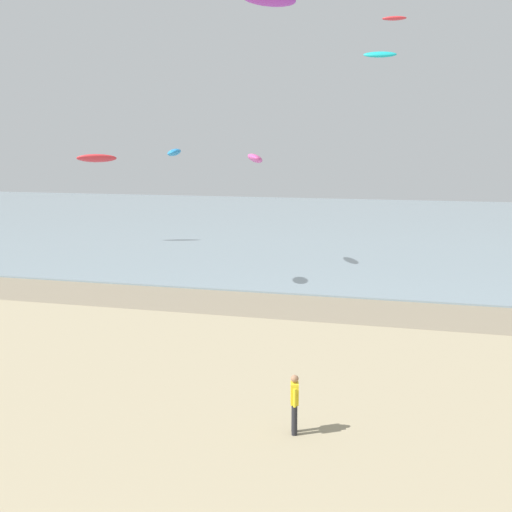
{
  "coord_description": "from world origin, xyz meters",
  "views": [
    {
      "loc": [
        6.74,
        -6.84,
        7.97
      ],
      "look_at": [
        0.89,
        13.2,
        4.69
      ],
      "focal_mm": 48.93,
      "sensor_mm": 36.0,
      "label": 1
    }
  ],
  "objects_px": {
    "person_mid_beach": "(295,402)",
    "kite_aloft_4": "(255,158)",
    "kite_aloft_2": "(174,152)",
    "kite_aloft_3": "(380,55)",
    "kite_aloft_5": "(97,158)",
    "kite_aloft_0": "(394,18)"
  },
  "relations": [
    {
      "from": "person_mid_beach",
      "to": "kite_aloft_4",
      "type": "distance_m",
      "value": 28.09
    },
    {
      "from": "kite_aloft_2",
      "to": "kite_aloft_4",
      "type": "bearing_deg",
      "value": -30.65
    },
    {
      "from": "kite_aloft_2",
      "to": "kite_aloft_4",
      "type": "relative_size",
      "value": 0.74
    },
    {
      "from": "kite_aloft_3",
      "to": "kite_aloft_5",
      "type": "relative_size",
      "value": 0.62
    },
    {
      "from": "kite_aloft_2",
      "to": "kite_aloft_3",
      "type": "distance_m",
      "value": 13.91
    },
    {
      "from": "kite_aloft_3",
      "to": "kite_aloft_4",
      "type": "bearing_deg",
      "value": -14.1
    },
    {
      "from": "person_mid_beach",
      "to": "kite_aloft_0",
      "type": "xyz_separation_m",
      "value": [
        -1.06,
        36.67,
        16.53
      ]
    },
    {
      "from": "kite_aloft_0",
      "to": "kite_aloft_2",
      "type": "height_order",
      "value": "kite_aloft_0"
    },
    {
      "from": "person_mid_beach",
      "to": "kite_aloft_0",
      "type": "bearing_deg",
      "value": 91.65
    },
    {
      "from": "kite_aloft_0",
      "to": "kite_aloft_3",
      "type": "xyz_separation_m",
      "value": [
        0.32,
        -11.55,
        -4.03
      ]
    },
    {
      "from": "kite_aloft_0",
      "to": "kite_aloft_5",
      "type": "relative_size",
      "value": 0.57
    },
    {
      "from": "kite_aloft_4",
      "to": "kite_aloft_2",
      "type": "bearing_deg",
      "value": 142.94
    },
    {
      "from": "kite_aloft_4",
      "to": "person_mid_beach",
      "type": "bearing_deg",
      "value": 175.98
    },
    {
      "from": "kite_aloft_0",
      "to": "kite_aloft_2",
      "type": "relative_size",
      "value": 0.8
    },
    {
      "from": "kite_aloft_0",
      "to": "kite_aloft_5",
      "type": "xyz_separation_m",
      "value": [
        -23.05,
        -3.89,
        -10.39
      ]
    },
    {
      "from": "person_mid_beach",
      "to": "kite_aloft_4",
      "type": "relative_size",
      "value": 0.56
    },
    {
      "from": "kite_aloft_0",
      "to": "kite_aloft_4",
      "type": "height_order",
      "value": "kite_aloft_0"
    },
    {
      "from": "person_mid_beach",
      "to": "kite_aloft_3",
      "type": "height_order",
      "value": "kite_aloft_3"
    },
    {
      "from": "kite_aloft_3",
      "to": "kite_aloft_4",
      "type": "xyz_separation_m",
      "value": [
        -8.02,
        0.82,
        -6.18
      ]
    },
    {
      "from": "kite_aloft_5",
      "to": "kite_aloft_2",
      "type": "bearing_deg",
      "value": -71.5
    },
    {
      "from": "person_mid_beach",
      "to": "kite_aloft_5",
      "type": "bearing_deg",
      "value": 126.33
    },
    {
      "from": "kite_aloft_2",
      "to": "kite_aloft_4",
      "type": "height_order",
      "value": "kite_aloft_2"
    }
  ]
}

